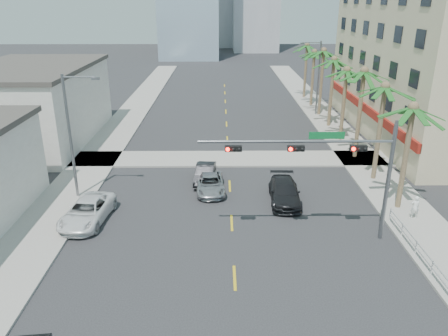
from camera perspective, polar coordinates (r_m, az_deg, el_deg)
name	(u,v)px	position (r m, az deg, el deg)	size (l,w,h in m)	color
ground	(237,332)	(20.44, 1.77, -20.66)	(260.00, 260.00, 0.00)	#262628
sidewalk_right	(367,166)	(39.81, 18.17, 0.22)	(4.00, 120.00, 0.15)	gray
sidewalk_left	(90,167)	(39.37, -17.11, 0.11)	(4.00, 120.00, 0.15)	gray
sidewalk_cross	(228,159)	(39.60, 0.58, 1.22)	(80.00, 4.00, 0.15)	gray
building_right	(442,63)	(50.95, 26.62, 12.15)	(15.25, 28.00, 15.00)	beige
building_left_far	(33,106)	(48.16, -23.65, 7.44)	(11.00, 18.00, 7.20)	beige
traffic_signal_mast	(335,161)	(25.53, 14.30, 0.92)	(11.12, 0.54, 7.20)	slate
palm_tree_0	(413,109)	(30.57, 23.48, 7.10)	(4.80, 4.80, 7.80)	brown
palm_tree_1	(385,88)	(35.21, 20.30, 9.80)	(4.80, 4.80, 8.16)	brown
palm_tree_2	(364,72)	(39.99, 17.84, 11.83)	(4.80, 4.80, 8.52)	brown
palm_tree_3	(347,71)	(45.01, 15.75, 12.11)	(4.80, 4.80, 7.80)	brown
palm_tree_4	(334,60)	(49.94, 14.19, 13.49)	(4.80, 4.80, 8.16)	brown
palm_tree_5	(324,51)	(54.91, 12.89, 14.62)	(4.80, 4.80, 8.52)	brown
palm_tree_6	(314,52)	(60.04, 11.73, 14.56)	(4.80, 4.80, 7.80)	brown
palm_tree_7	(307,46)	(65.07, 10.81, 15.43)	(4.80, 4.80, 8.16)	brown
streetlight_left	(72,131)	(32.12, -19.20, 4.55)	(2.55, 0.25, 9.00)	slate
streetlight_right	(317,75)	(55.14, 12.03, 11.85)	(2.55, 0.25, 9.00)	slate
guardrail	(416,246)	(27.19, 23.82, -9.26)	(0.08, 8.08, 1.00)	silver
car_parked_far	(87,211)	(29.85, -17.42, -5.42)	(2.45, 5.31, 1.48)	white
car_lane_left	(205,174)	(34.63, -2.49, -0.74)	(1.45, 4.15, 1.37)	black
car_lane_center	(210,184)	(32.90, -1.81, -2.05)	(2.09, 4.54, 1.26)	#ABACB0
car_lane_right	(285,192)	(31.49, 7.92, -3.15)	(2.07, 5.10, 1.48)	black
pedestrian	(415,207)	(31.19, 23.68, -4.70)	(0.58, 0.38, 1.58)	white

